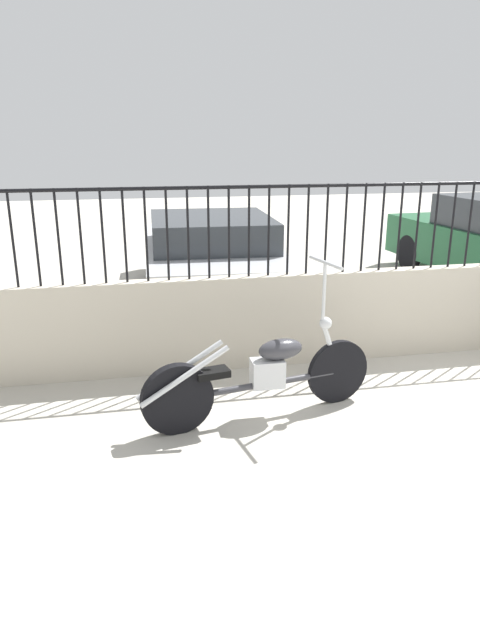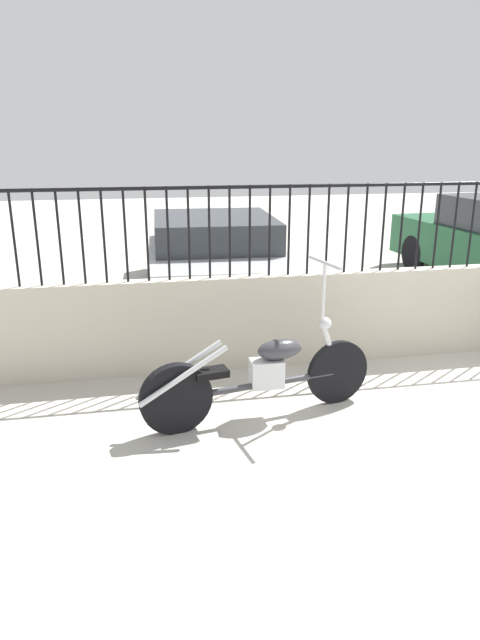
# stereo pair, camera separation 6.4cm
# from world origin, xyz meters

# --- Properties ---
(low_wall) EXTENTS (10.51, 0.18, 0.97)m
(low_wall) POSITION_xyz_m (0.00, 2.35, 0.48)
(low_wall) COLOR beige
(low_wall) RESTS_ON ground_plane
(fence_railing) EXTENTS (10.51, 0.04, 0.91)m
(fence_railing) POSITION_xyz_m (0.00, 2.35, 1.57)
(fence_railing) COLOR black
(fence_railing) RESTS_ON low_wall
(motorcycle_dark_grey) EXTENTS (2.11, 0.65, 1.34)m
(motorcycle_dark_grey) POSITION_xyz_m (-2.55, 1.17, 0.39)
(motorcycle_dark_grey) COLOR black
(motorcycle_dark_grey) RESTS_ON ground_plane
(car_silver) EXTENTS (2.08, 4.24, 1.23)m
(car_silver) POSITION_xyz_m (-2.29, 5.18, 0.63)
(car_silver) COLOR black
(car_silver) RESTS_ON ground_plane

